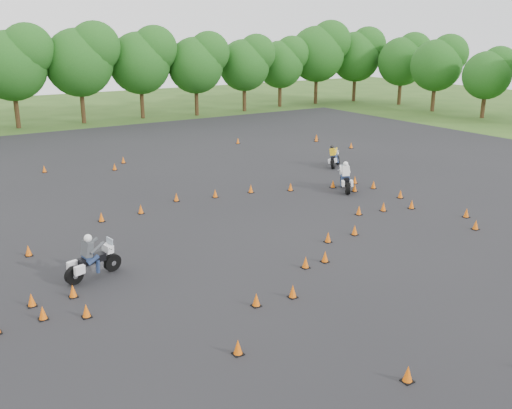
# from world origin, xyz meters

# --- Properties ---
(ground) EXTENTS (140.00, 140.00, 0.00)m
(ground) POSITION_xyz_m (0.00, 0.00, 0.00)
(ground) COLOR #2D5119
(ground) RESTS_ON ground
(asphalt_pad) EXTENTS (62.00, 62.00, 0.00)m
(asphalt_pad) POSITION_xyz_m (0.00, 6.00, 0.01)
(asphalt_pad) COLOR black
(asphalt_pad) RESTS_ON ground
(treeline) EXTENTS (86.95, 32.43, 10.71)m
(treeline) POSITION_xyz_m (2.69, 34.96, 4.64)
(treeline) COLOR #1C4E16
(treeline) RESTS_ON ground
(traffic_cones) EXTENTS (36.15, 33.29, 0.45)m
(traffic_cones) POSITION_xyz_m (0.27, 5.58, 0.23)
(traffic_cones) COLOR #DD5A09
(traffic_cones) RESTS_ON asphalt_pad
(rider_grey) EXTENTS (2.46, 1.32, 1.81)m
(rider_grey) POSITION_xyz_m (-8.14, 2.67, 0.91)
(rider_grey) COLOR #3D4044
(rider_grey) RESTS_ON ground
(rider_yellow) EXTENTS (1.96, 1.68, 1.54)m
(rider_yellow) POSITION_xyz_m (11.53, 11.81, 0.77)
(rider_yellow) COLOR gold
(rider_yellow) RESTS_ON ground
(rider_white) EXTENTS (1.80, 2.33, 1.77)m
(rider_white) POSITION_xyz_m (8.00, 6.84, 0.89)
(rider_white) COLOR silver
(rider_white) RESTS_ON ground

